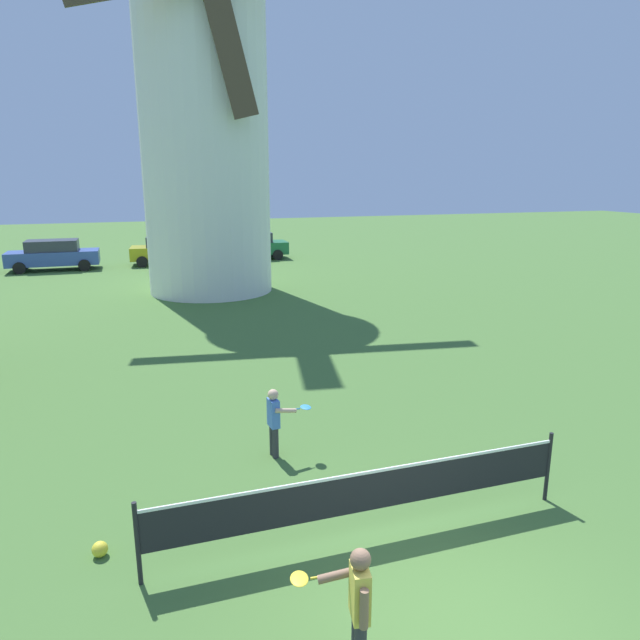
% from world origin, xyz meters
% --- Properties ---
extents(ground_plane, '(120.00, 120.00, 0.00)m').
position_xyz_m(ground_plane, '(0.00, 0.00, 0.00)').
color(ground_plane, '#477033').
extents(windmill, '(9.54, 5.82, 16.24)m').
position_xyz_m(windmill, '(0.13, 19.57, 7.83)').
color(windmill, white).
rests_on(windmill, ground_plane).
extents(tennis_net, '(5.94, 0.06, 1.10)m').
position_xyz_m(tennis_net, '(-0.28, 1.64, 0.69)').
color(tennis_net, black).
rests_on(tennis_net, ground_plane).
extents(player_near, '(0.75, 0.64, 1.36)m').
position_xyz_m(player_near, '(-1.20, -0.31, 0.77)').
color(player_near, '#333338').
rests_on(player_near, ground_plane).
extents(player_far, '(0.75, 0.44, 1.24)m').
position_xyz_m(player_far, '(-0.88, 4.29, 0.70)').
color(player_far, '#333338').
rests_on(player_far, ground_plane).
extents(stray_ball, '(0.20, 0.20, 0.20)m').
position_xyz_m(stray_ball, '(-3.70, 2.34, 0.10)').
color(stray_ball, yellow).
rests_on(stray_ball, ground_plane).
extents(parked_car_blue, '(4.44, 1.89, 1.56)m').
position_xyz_m(parked_car_blue, '(-6.89, 27.64, 0.81)').
color(parked_car_blue, '#334C99').
rests_on(parked_car_blue, ground_plane).
extents(parked_car_mustard, '(4.13, 2.21, 1.56)m').
position_xyz_m(parked_car_mustard, '(-1.10, 27.84, 0.81)').
color(parked_car_mustard, '#999919').
rests_on(parked_car_mustard, ground_plane).
extents(parked_car_green, '(4.29, 2.02, 1.56)m').
position_xyz_m(parked_car_green, '(3.63, 28.43, 0.81)').
color(parked_car_green, '#1E6638').
rests_on(parked_car_green, ground_plane).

